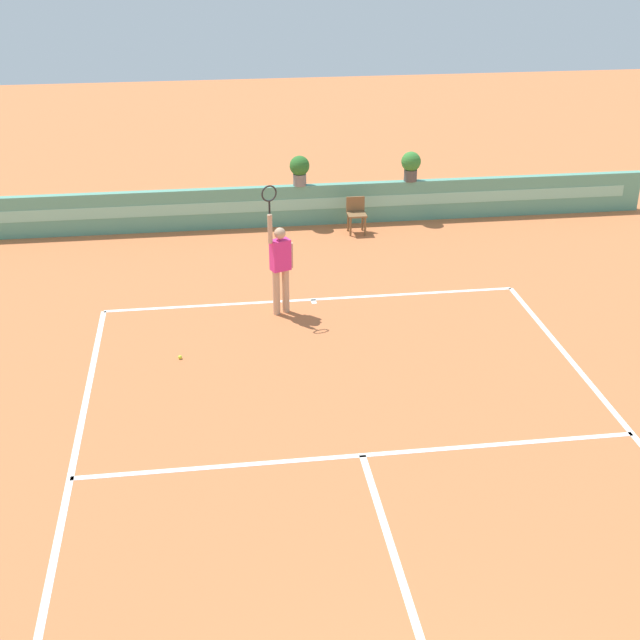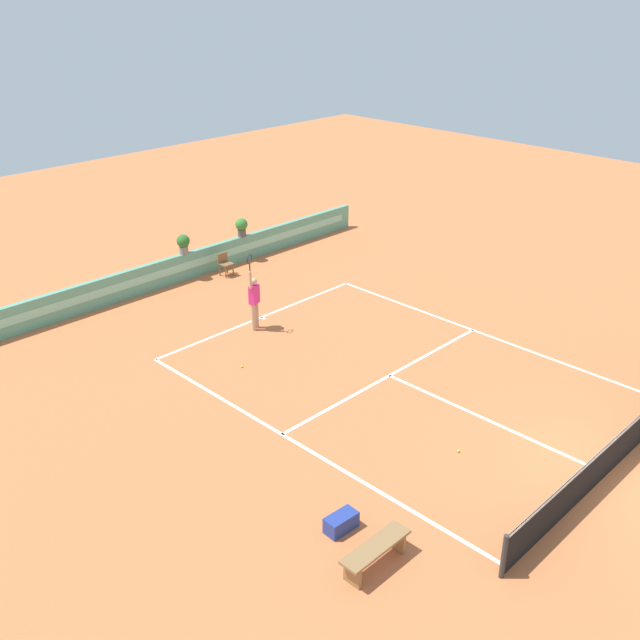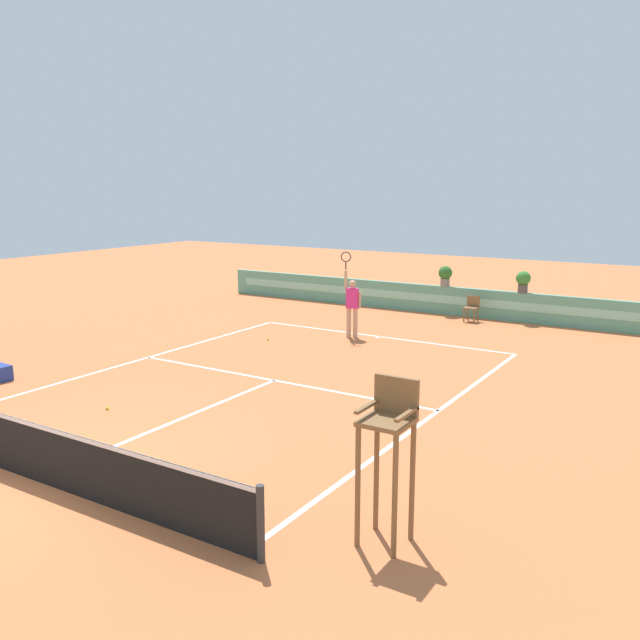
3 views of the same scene
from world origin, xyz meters
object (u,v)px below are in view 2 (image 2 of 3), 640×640
at_px(potted_plant_right, 242,226).
at_px(ball_kid_chair, 225,263).
at_px(tennis_ball_near_baseline, 242,366).
at_px(tennis_player, 254,299).
at_px(potted_plant_centre, 183,243).
at_px(bench_courtside, 376,551).
at_px(gear_bag, 341,523).
at_px(tennis_ball_mid_court, 459,451).

bearing_deg(potted_plant_right, ball_kid_chair, -153.46).
distance_m(tennis_ball_near_baseline, potted_plant_right, 8.83).
height_order(ball_kid_chair, potted_plant_right, potted_plant_right).
relative_size(tennis_player, potted_plant_centre, 3.57).
xyz_separation_m(bench_courtside, gear_bag, (0.29, 1.16, -0.20)).
distance_m(bench_courtside, tennis_ball_near_baseline, 8.51).
xyz_separation_m(bench_courtside, tennis_ball_near_baseline, (3.24, 7.86, -0.34)).
bearing_deg(tennis_ball_near_baseline, gear_bag, -113.81).
height_order(bench_courtside, potted_plant_right, potted_plant_right).
relative_size(tennis_ball_near_baseline, potted_plant_centre, 0.09).
distance_m(bench_courtside, potted_plant_centre, 15.79).
distance_m(ball_kid_chair, bench_courtside, 15.65).
bearing_deg(tennis_player, bench_courtside, -118.57).
bearing_deg(tennis_ball_mid_court, potted_plant_right, 70.94).
bearing_deg(bench_courtside, potted_plant_centre, 67.11).
height_order(gear_bag, potted_plant_right, potted_plant_right).
distance_m(tennis_player, tennis_ball_mid_court, 8.60).
height_order(ball_kid_chair, potted_plant_centre, potted_plant_centre).
distance_m(tennis_ball_near_baseline, potted_plant_centre, 7.39).
height_order(ball_kid_chair, tennis_ball_mid_court, ball_kid_chair).
bearing_deg(bench_courtside, ball_kid_chair, 61.78).
bearing_deg(ball_kid_chair, bench_courtside, -118.22).
xyz_separation_m(gear_bag, tennis_player, (4.88, 8.34, 0.87)).
distance_m(bench_courtside, tennis_ball_mid_court, 4.33).
xyz_separation_m(tennis_player, tennis_ball_mid_court, (-0.97, -8.48, -1.02)).
distance_m(gear_bag, tennis_player, 9.70).
bearing_deg(bench_courtside, potted_plant_right, 58.60).
xyz_separation_m(tennis_player, potted_plant_right, (3.69, 5.02, 0.36)).
xyz_separation_m(tennis_ball_near_baseline, potted_plant_centre, (2.89, 6.66, 1.38)).
relative_size(ball_kid_chair, potted_plant_centre, 1.17).
bearing_deg(tennis_player, potted_plant_centre, 79.20).
relative_size(ball_kid_chair, gear_bag, 1.21).
relative_size(tennis_player, tennis_ball_near_baseline, 38.01).
xyz_separation_m(ball_kid_chair, gear_bag, (-7.11, -12.63, -0.30)).
xyz_separation_m(ball_kid_chair, tennis_ball_near_baseline, (-4.16, -5.93, -0.44)).
bearing_deg(ball_kid_chair, gear_bag, -119.39).
distance_m(potted_plant_right, potted_plant_centre, 2.73).
height_order(ball_kid_chair, tennis_ball_near_baseline, ball_kid_chair).
relative_size(gear_bag, potted_plant_right, 0.97).
height_order(tennis_player, tennis_ball_near_baseline, tennis_player).
bearing_deg(potted_plant_centre, gear_bag, -113.62).
xyz_separation_m(bench_courtside, potted_plant_right, (8.86, 14.52, 1.04)).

